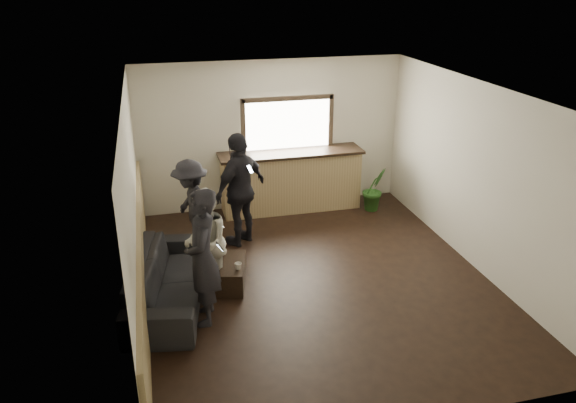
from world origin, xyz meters
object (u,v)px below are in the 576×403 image
object	(u,v)px
coffee_table	(229,274)
person_b	(206,242)
bar_counter	(291,177)
person_a	(203,257)
cup_b	(238,266)
person_d	(240,189)
sofa	(168,279)
person_c	(191,207)
cup_a	(223,252)
potted_plant	(374,189)

from	to	relation	value
coffee_table	person_b	size ratio (longest dim) A/B	0.53
bar_counter	person_a	size ratio (longest dim) A/B	1.47
bar_counter	cup_b	distance (m)	3.13
cup_b	person_d	distance (m)	1.68
bar_counter	coffee_table	xyz separation A→B (m)	(-1.57, -2.53, -0.46)
cup_b	person_d	bearing A→B (deg)	78.58
sofa	person_c	world-z (taller)	person_c
sofa	cup_a	distance (m)	0.96
sofa	cup_a	world-z (taller)	sofa
person_d	person_c	bearing A→B (deg)	-27.93
cup_b	potted_plant	size ratio (longest dim) A/B	0.12
cup_a	cup_b	world-z (taller)	same
person_a	person_d	distance (m)	2.29
sofa	cup_b	xyz separation A→B (m)	(0.98, 0.01, 0.07)
sofa	person_a	xyz separation A→B (m)	(0.45, -0.57, 0.58)
potted_plant	cup_a	bearing A→B (deg)	-149.74
bar_counter	person_a	world-z (taller)	bar_counter
cup_a	person_b	size ratio (longest dim) A/B	0.08
bar_counter	potted_plant	size ratio (longest dim) A/B	3.23
potted_plant	person_a	world-z (taller)	person_a
cup_a	potted_plant	distance (m)	3.65
coffee_table	person_a	size ratio (longest dim) A/B	0.44
coffee_table	cup_b	xyz separation A→B (m)	(0.10, -0.22, 0.23)
sofa	coffee_table	bearing A→B (deg)	-64.98
cup_b	person_c	distance (m)	1.53
bar_counter	person_d	distance (m)	1.69
person_d	cup_a	bearing A→B (deg)	27.72
cup_b	potted_plant	world-z (taller)	potted_plant
coffee_table	person_b	world-z (taller)	person_b
bar_counter	sofa	bearing A→B (deg)	-131.54
cup_b	potted_plant	xyz separation A→B (m)	(3.00, 2.32, 0.01)
person_c	potted_plant	bearing A→B (deg)	94.29
sofa	person_c	size ratio (longest dim) A/B	1.48
cup_b	cup_a	bearing A→B (deg)	107.65
sofa	person_b	bearing A→B (deg)	-63.54
person_c	person_d	size ratio (longest dim) A/B	0.82
bar_counter	person_b	xyz separation A→B (m)	(-1.89, -2.60, 0.13)
sofa	person_a	size ratio (longest dim) A/B	1.27
cup_a	cup_b	bearing A→B (deg)	-72.35
cup_a	cup_b	xyz separation A→B (m)	(0.15, -0.48, 0.00)
potted_plant	person_c	bearing A→B (deg)	-165.31
cup_b	person_a	world-z (taller)	person_a
cup_b	person_c	bearing A→B (deg)	109.92
cup_a	person_b	xyz separation A→B (m)	(-0.27, -0.32, 0.36)
sofa	person_d	world-z (taller)	person_d
bar_counter	sofa	size ratio (longest dim) A/B	1.16
person_c	coffee_table	bearing A→B (deg)	8.47
sofa	person_b	size ratio (longest dim) A/B	1.51
bar_counter	potted_plant	bearing A→B (deg)	-16.00
person_a	person_c	bearing A→B (deg)	-172.85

